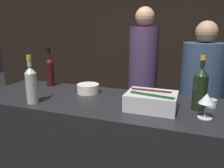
# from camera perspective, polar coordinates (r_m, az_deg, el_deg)

# --- Properties ---
(wall_back_chalkboard) EXTENTS (6.40, 0.06, 2.80)m
(wall_back_chalkboard) POSITION_cam_1_polar(r_m,az_deg,el_deg) (3.55, 11.76, 11.16)
(wall_back_chalkboard) COLOR black
(wall_back_chalkboard) RESTS_ON ground_plane
(bar_counter) EXTENTS (2.13, 0.68, 1.06)m
(bar_counter) POSITION_cam_1_polar(r_m,az_deg,el_deg) (1.85, -0.39, -20.22)
(bar_counter) COLOR black
(bar_counter) RESTS_ON ground_plane
(ice_bin_with_bottles) EXTENTS (0.33, 0.25, 0.12)m
(ice_bin_with_bottles) POSITION_cam_1_polar(r_m,az_deg,el_deg) (1.46, 10.18, -4.08)
(ice_bin_with_bottles) COLOR silver
(ice_bin_with_bottles) RESTS_ON bar_counter
(bowl_white) EXTENTS (0.18, 0.18, 0.07)m
(bowl_white) POSITION_cam_1_polar(r_m,az_deg,el_deg) (1.80, -6.26, -1.12)
(bowl_white) COLOR silver
(bowl_white) RESTS_ON bar_counter
(wine_glass) EXTENTS (0.09, 0.09, 0.15)m
(wine_glass) POSITION_cam_1_polar(r_m,az_deg,el_deg) (1.39, 23.47, -3.76)
(wine_glass) COLOR silver
(wine_glass) RESTS_ON bar_counter
(candle_votive) EXTENTS (0.07, 0.07, 0.05)m
(candle_votive) POSITION_cam_1_polar(r_m,az_deg,el_deg) (1.63, 24.46, -4.54)
(candle_votive) COLOR silver
(candle_votive) RESTS_ON bar_counter
(champagne_bottle) EXTENTS (0.09, 0.09, 0.36)m
(champagne_bottle) POSITION_cam_1_polar(r_m,az_deg,el_deg) (1.51, 22.04, -0.89)
(champagne_bottle) COLOR black
(champagne_bottle) RESTS_ON bar_counter
(rose_wine_bottle) EXTENTS (0.08, 0.08, 0.34)m
(rose_wine_bottle) POSITION_cam_1_polar(r_m,az_deg,el_deg) (1.63, -20.34, 0.11)
(rose_wine_bottle) COLOR #B2B7AD
(rose_wine_bottle) RESTS_ON bar_counter
(red_wine_bottle_black_foil) EXTENTS (0.07, 0.07, 0.35)m
(red_wine_bottle_black_foil) POSITION_cam_1_polar(r_m,az_deg,el_deg) (2.08, -15.94, 3.52)
(red_wine_bottle_black_foil) COLOR #380F0F
(red_wine_bottle_black_foil) RESTS_ON bar_counter
(person_in_hoodie) EXTENTS (0.33, 0.33, 1.81)m
(person_in_hoodie) POSITION_cam_1_polar(r_m,az_deg,el_deg) (2.56, 8.03, 1.61)
(person_in_hoodie) COLOR black
(person_in_hoodie) RESTS_ON ground_plane
(person_blond_tee) EXTENTS (0.41, 0.41, 1.65)m
(person_blond_tee) POSITION_cam_1_polar(r_m,az_deg,el_deg) (2.44, 21.99, -2.71)
(person_blond_tee) COLOR black
(person_blond_tee) RESTS_ON ground_plane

